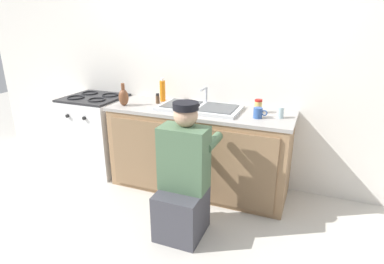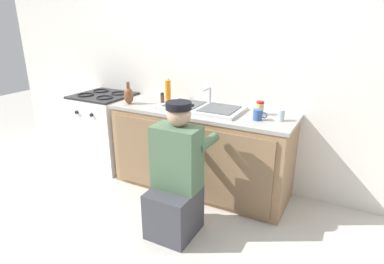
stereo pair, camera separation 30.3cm
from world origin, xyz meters
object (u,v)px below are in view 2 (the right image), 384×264
Objects in this scene: vase_decorative at (129,95)px; plumber_person at (176,181)px; coffee_mug at (258,115)px; water_glass at (281,115)px; spice_bottle_pepper at (162,98)px; sink_double_basin at (202,108)px; stove_range at (106,130)px; condiment_jar at (260,108)px; soap_bottle_orange at (168,90)px.

plumber_person is at bearing -33.07° from vase_decorative.
water_glass is at bearing 22.08° from coffee_mug.
plumber_person is at bearing -51.66° from spice_bottle_pepper.
stove_range is (-1.28, -0.00, -0.44)m from sink_double_basin.
plumber_person is 8.63× the size of condiment_jar.
plumber_person is 0.92m from coffee_mug.
plumber_person reaches higher than stove_range.
spice_bottle_pepper is at bearing 177.47° from water_glass.
vase_decorative is 2.30× the size of water_glass.
plumber_person reaches higher than coffee_mug.
vase_decorative is 0.35m from spice_bottle_pepper.
condiment_jar is (-0.03, 0.17, 0.02)m from coffee_mug.
soap_bottle_orange reaches higher than sink_double_basin.
plumber_person is at bearing -115.81° from condiment_jar.
vase_decorative is (-0.91, 0.59, 0.49)m from plumber_person.
sink_double_basin is 6.35× the size of coffee_mug.
coffee_mug is 1.20× the size of spice_bottle_pepper.
plumber_person reaches higher than spice_bottle_pepper.
condiment_jar is (1.83, 0.09, 0.48)m from stove_range.
water_glass is at bearing 5.71° from vase_decorative.
plumber_person is 4.80× the size of vase_decorative.
coffee_mug is at bearing -2.37° from stove_range.
vase_decorative is at bearing 146.93° from plumber_person.
stove_range is at bearing -176.14° from spice_bottle_pepper.
coffee_mug is 0.20m from water_glass.
plumber_person is (0.15, -0.75, -0.42)m from sink_double_basin.
vase_decorative reaches higher than water_glass.
plumber_person reaches higher than vase_decorative.
condiment_jar reaches higher than coffee_mug.
sink_double_basin is 0.72× the size of plumber_person.
condiment_jar is 1.22× the size of spice_bottle_pepper.
soap_bottle_orange is at bearing 11.55° from stove_range.
sink_double_basin is 7.62× the size of spice_bottle_pepper.
sink_double_basin is at bearing 0.10° from stove_range.
soap_bottle_orange is (-0.63, 0.91, 0.51)m from plumber_person.
spice_bottle_pepper is (-1.08, 0.13, 0.00)m from coffee_mug.
soap_bottle_orange is (0.79, 0.16, 0.53)m from stove_range.
vase_decorative is at bearing -17.05° from stove_range.
water_glass is at bearing -2.53° from spice_bottle_pepper.
condiment_jar is (0.55, 0.09, 0.05)m from sink_double_basin.
condiment_jar is 1.28× the size of water_glass.
sink_double_basin is 0.56m from condiment_jar.
soap_bottle_orange is (-1.04, 0.07, 0.05)m from condiment_jar.
water_glass is (2.05, -0.00, 0.47)m from stove_range.
soap_bottle_orange reaches higher than vase_decorative.
spice_bottle_pepper reaches higher than stove_range.
spice_bottle_pepper is (-0.49, 0.05, 0.03)m from sink_double_basin.
stove_range is 0.92m from spice_bottle_pepper.
spice_bottle_pepper is 0.13m from soap_bottle_orange.
condiment_jar is at bearing 101.42° from coffee_mug.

